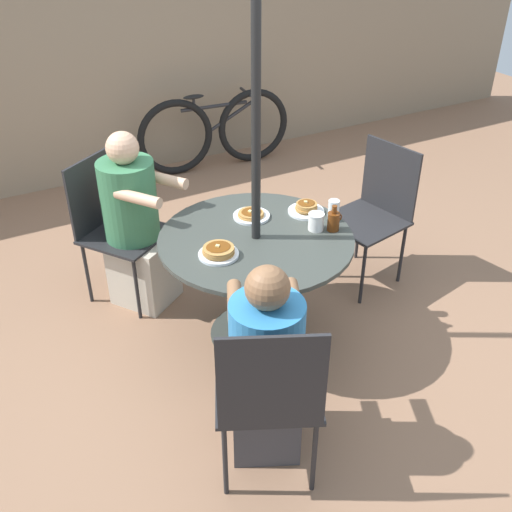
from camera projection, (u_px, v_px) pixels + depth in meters
The scene contains 16 objects.
ground_plane at pixel (256, 333), 3.82m from camera, with size 12.00×12.00×0.00m, color #8C664C.
back_fence at pixel (110, 88), 5.43m from camera, with size 10.00×0.06×1.68m, color gray.
patio_table at pixel (256, 259), 3.52m from camera, with size 1.13×1.13×0.71m.
umbrella_pole at pixel (256, 168), 3.21m from camera, with size 0.05×0.05×2.29m, color black.
patio_chair_north at pixel (269, 390), 2.63m from camera, with size 0.64×0.64×0.97m.
diner_north at pixel (266, 370), 2.82m from camera, with size 0.50×0.56×1.10m.
patio_chair_east at pixel (375, 206), 4.09m from camera, with size 0.56×0.56×0.97m.
patio_chair_south at pixel (112, 220), 3.93m from camera, with size 0.67×0.67×0.97m.
diner_south at pixel (136, 228), 3.86m from camera, with size 0.55×0.59×1.19m.
pancake_plate_a at pixel (219, 252), 3.26m from camera, with size 0.22×0.22×0.07m.
pancake_plate_b at pixel (306, 209), 3.67m from camera, with size 0.22×0.22×0.08m.
pancake_plate_c at pixel (251, 215), 3.63m from camera, with size 0.22×0.22×0.05m.
syrup_bottle at pixel (334, 221), 3.48m from camera, with size 0.09×0.07×0.16m.
coffee_cup at pixel (316, 222), 3.48m from camera, with size 0.09×0.09×0.10m.
drinking_glass_a at pixel (334, 210), 3.58m from camera, with size 0.07×0.07×0.13m, color silver.
bicycle at pixel (215, 131), 5.80m from camera, with size 1.54×0.44×0.75m.
Camera 1 is at (-1.41, -2.60, 2.48)m, focal length 42.00 mm.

